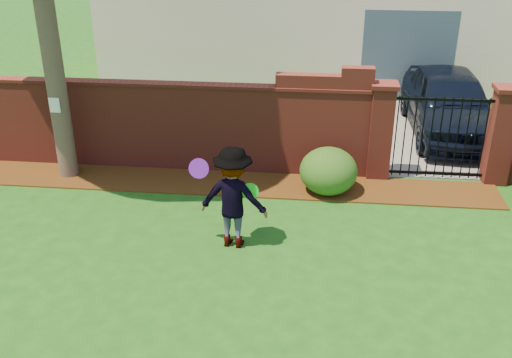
# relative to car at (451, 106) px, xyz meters

# --- Properties ---
(ground) EXTENTS (80.00, 80.00, 0.01)m
(ground) POSITION_rel_car_xyz_m (-4.18, -6.37, -0.75)
(ground) COLOR #1C5114
(ground) RESTS_ON ground
(mulch_bed) EXTENTS (11.10, 1.08, 0.03)m
(mulch_bed) POSITION_rel_car_xyz_m (-5.13, -3.03, -0.73)
(mulch_bed) COLOR #3E220B
(mulch_bed) RESTS_ON ground
(brick_wall) EXTENTS (8.70, 0.31, 2.16)m
(brick_wall) POSITION_rel_car_xyz_m (-6.19, -2.37, 0.18)
(brick_wall) COLOR maroon
(brick_wall) RESTS_ON ground
(pillar_left) EXTENTS (0.50, 0.50, 1.88)m
(pillar_left) POSITION_rel_car_xyz_m (-1.78, -2.37, 0.21)
(pillar_left) COLOR maroon
(pillar_left) RESTS_ON ground
(pillar_right) EXTENTS (0.50, 0.50, 1.88)m
(pillar_right) POSITION_rel_car_xyz_m (0.42, -2.37, 0.21)
(pillar_right) COLOR maroon
(pillar_right) RESTS_ON ground
(iron_gate) EXTENTS (1.78, 0.03, 1.60)m
(iron_gate) POSITION_rel_car_xyz_m (-0.68, -2.37, 0.11)
(iron_gate) COLOR black
(iron_gate) RESTS_ON ground
(driveway) EXTENTS (3.20, 8.00, 0.01)m
(driveway) POSITION_rel_car_xyz_m (-0.68, 1.63, -0.74)
(driveway) COLOR gray
(driveway) RESTS_ON ground
(car) EXTENTS (1.81, 4.38, 1.49)m
(car) POSITION_rel_car_xyz_m (0.00, 0.00, 0.00)
(car) COLOR black
(car) RESTS_ON ground
(paper_notice) EXTENTS (0.20, 0.01, 0.28)m
(paper_notice) POSITION_rel_car_xyz_m (-7.78, -3.16, 0.76)
(paper_notice) COLOR white
(paper_notice) RESTS_ON tree
(shrub_left) EXTENTS (1.06, 1.06, 0.86)m
(shrub_left) POSITION_rel_car_xyz_m (-2.74, -3.17, -0.31)
(shrub_left) COLOR #1D5018
(shrub_left) RESTS_ON ground
(man) EXTENTS (1.12, 0.73, 1.62)m
(man) POSITION_rel_car_xyz_m (-4.20, -5.19, 0.07)
(man) COLOR gray
(man) RESTS_ON ground
(frisbee_purple) EXTENTS (0.31, 0.11, 0.30)m
(frisbee_purple) POSITION_rel_car_xyz_m (-4.68, -5.27, 0.58)
(frisbee_purple) COLOR purple
(frisbee_purple) RESTS_ON man
(frisbee_green) EXTENTS (0.26, 0.08, 0.26)m
(frisbee_green) POSITION_rel_car_xyz_m (-3.92, -5.25, 0.24)
(frisbee_green) COLOR green
(frisbee_green) RESTS_ON man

